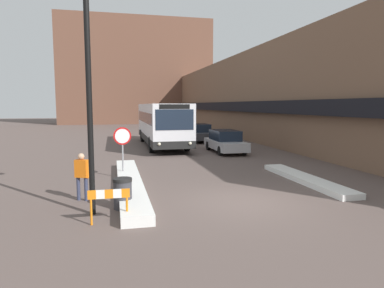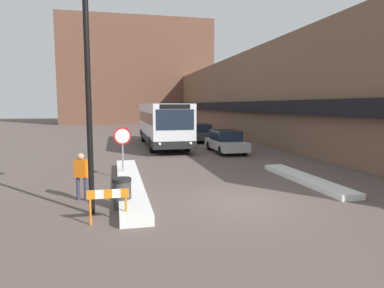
# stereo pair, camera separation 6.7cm
# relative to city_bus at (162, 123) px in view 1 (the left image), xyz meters

# --- Properties ---
(ground_plane) EXTENTS (160.00, 160.00, 0.00)m
(ground_plane) POSITION_rel_city_bus_xyz_m (0.49, -16.11, -1.78)
(ground_plane) COLOR brown
(building_row_right) EXTENTS (5.50, 60.00, 8.03)m
(building_row_right) POSITION_rel_city_bus_xyz_m (10.46, 7.89, 2.22)
(building_row_right) COLOR brown
(building_row_right) RESTS_ON ground_plane
(building_backdrop_far) EXTENTS (26.00, 8.00, 17.94)m
(building_backdrop_far) POSITION_rel_city_bus_xyz_m (0.49, 35.76, 7.19)
(building_backdrop_far) COLOR brown
(building_backdrop_far) RESTS_ON ground_plane
(snow_bank_left) EXTENTS (0.90, 9.32, 0.31)m
(snow_bank_left) POSITION_rel_city_bus_xyz_m (-3.11, -13.10, -1.63)
(snow_bank_left) COLOR silver
(snow_bank_left) RESTS_ON ground_plane
(snow_bank_right) EXTENTS (0.90, 6.00, 0.22)m
(snow_bank_right) POSITION_rel_city_bus_xyz_m (4.09, -13.84, -1.67)
(snow_bank_right) COLOR silver
(snow_bank_right) RESTS_ON ground_plane
(city_bus) EXTENTS (2.74, 11.65, 3.28)m
(city_bus) POSITION_rel_city_bus_xyz_m (0.00, 0.00, 0.00)
(city_bus) COLOR silver
(city_bus) RESTS_ON ground_plane
(parked_car_front) EXTENTS (1.83, 4.50, 1.49)m
(parked_car_front) POSITION_rel_city_bus_xyz_m (3.69, -4.54, -1.04)
(parked_car_front) COLOR #B7B7BC
(parked_car_front) RESTS_ON ground_plane
(parked_car_middle) EXTENTS (1.85, 4.34, 1.54)m
(parked_car_middle) POSITION_rel_city_bus_xyz_m (3.69, 2.68, -1.01)
(parked_car_middle) COLOR #38383D
(parked_car_middle) RESTS_ON ground_plane
(parked_car_back) EXTENTS (1.91, 4.81, 1.39)m
(parked_car_back) POSITION_rel_city_bus_xyz_m (3.69, 8.79, -1.08)
(parked_car_back) COLOR black
(parked_car_back) RESTS_ON ground_plane
(stop_sign) EXTENTS (0.76, 0.08, 2.23)m
(stop_sign) POSITION_rel_city_bus_xyz_m (-3.31, -11.45, -0.17)
(stop_sign) COLOR gray
(stop_sign) RESTS_ON ground_plane
(street_lamp) EXTENTS (1.46, 0.36, 6.75)m
(street_lamp) POSITION_rel_city_bus_xyz_m (-4.05, -16.30, 2.37)
(street_lamp) COLOR black
(street_lamp) RESTS_ON ground_plane
(pedestrian) EXTENTS (0.48, 0.36, 1.60)m
(pedestrian) POSITION_rel_city_bus_xyz_m (-4.75, -14.71, -0.82)
(pedestrian) COLOR #333851
(pedestrian) RESTS_ON ground_plane
(trash_bin) EXTENTS (0.59, 0.59, 0.95)m
(trash_bin) POSITION_rel_city_bus_xyz_m (-3.45, -15.94, -1.30)
(trash_bin) COLOR #38383D
(trash_bin) RESTS_ON ground_plane
(construction_barricade) EXTENTS (1.10, 0.06, 0.94)m
(construction_barricade) POSITION_rel_city_bus_xyz_m (-3.84, -17.26, -1.11)
(construction_barricade) COLOR orange
(construction_barricade) RESTS_ON ground_plane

